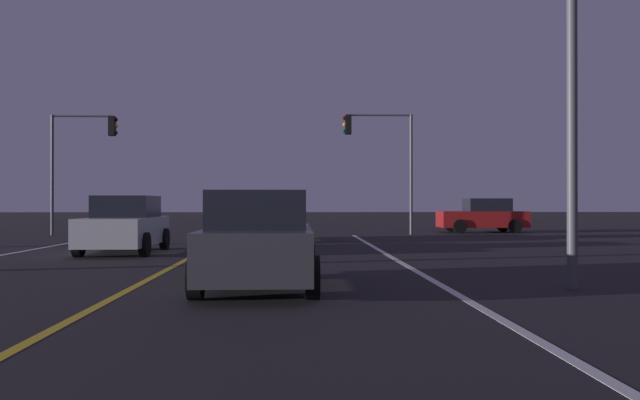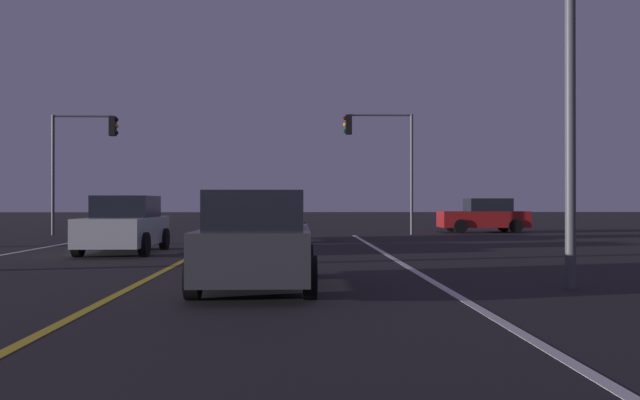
{
  "view_description": "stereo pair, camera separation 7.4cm",
  "coord_description": "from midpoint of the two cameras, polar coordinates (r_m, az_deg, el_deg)",
  "views": [
    {
      "loc": [
        2.86,
        -0.24,
        1.5
      ],
      "look_at": [
        3.72,
        22.67,
        1.59
      ],
      "focal_mm": 36.47,
      "sensor_mm": 36.0,
      "label": 1
    },
    {
      "loc": [
        2.94,
        -0.24,
        1.5
      ],
      "look_at": [
        3.72,
        22.67,
        1.59
      ],
      "focal_mm": 36.47,
      "sensor_mm": 36.0,
      "label": 2
    }
  ],
  "objects": [
    {
      "name": "car_lead_same_lane",
      "position": [
        11.38,
        -5.37,
        -3.64
      ],
      "size": [
        2.02,
        4.3,
        1.7
      ],
      "rotation": [
        0.0,
        0.0,
        1.57
      ],
      "color": "black",
      "rests_on": "ground"
    },
    {
      "name": "car_ahead_far",
      "position": [
        25.25,
        -3.43,
        -1.75
      ],
      "size": [
        2.02,
        4.3,
        1.7
      ],
      "rotation": [
        0.0,
        0.0,
        1.57
      ],
      "color": "black",
      "rests_on": "ground"
    },
    {
      "name": "traffic_light_near_right",
      "position": [
        30.36,
        5.3,
        4.82
      ],
      "size": [
        3.27,
        0.36,
        5.61
      ],
      "rotation": [
        0.0,
        0.0,
        3.14
      ],
      "color": "#4C4C51",
      "rests_on": "ground"
    },
    {
      "name": "traffic_light_near_left",
      "position": [
        31.65,
        -19.93,
        4.46
      ],
      "size": [
        3.03,
        0.36,
        5.5
      ],
      "color": "#4C4C51",
      "rests_on": "ground"
    },
    {
      "name": "car_oncoming",
      "position": [
        20.11,
        -16.64,
        -2.14
      ],
      "size": [
        2.02,
        4.3,
        1.7
      ],
      "rotation": [
        0.0,
        0.0,
        -1.57
      ],
      "color": "black",
      "rests_on": "ground"
    },
    {
      "name": "car_crossing_side",
      "position": [
        33.49,
        14.26,
        -1.37
      ],
      "size": [
        4.3,
        2.02,
        1.7
      ],
      "rotation": [
        0.0,
        0.0,
        3.14
      ],
      "color": "black",
      "rests_on": "ground"
    },
    {
      "name": "lane_edge_right",
      "position": [
        12.24,
        10.37,
        -7.24
      ],
      "size": [
        0.16,
        35.27,
        0.01
      ],
      "primitive_type": "cube",
      "color": "silver",
      "rests_on": "ground"
    },
    {
      "name": "lane_center_divider",
      "position": [
        12.31,
        -15.7,
        -7.19
      ],
      "size": [
        0.16,
        35.27,
        0.01
      ],
      "primitive_type": "cube",
      "color": "gold",
      "rests_on": "ground"
    }
  ]
}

